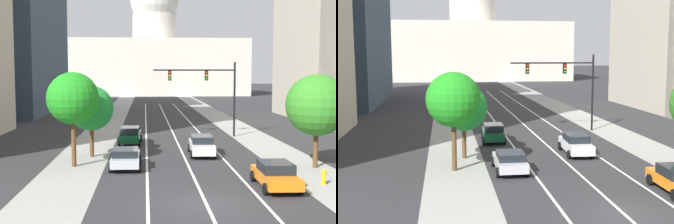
# 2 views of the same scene
# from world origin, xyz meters

# --- Properties ---
(ground_plane) EXTENTS (400.00, 400.00, 0.00)m
(ground_plane) POSITION_xyz_m (0.00, 40.00, 0.00)
(ground_plane) COLOR #2B2B2D
(sidewalk_left) EXTENTS (3.98, 130.00, 0.01)m
(sidewalk_left) POSITION_xyz_m (-7.68, 35.00, 0.01)
(sidewalk_left) COLOR gray
(sidewalk_left) RESTS_ON ground
(sidewalk_right) EXTENTS (3.98, 130.00, 0.01)m
(sidewalk_right) POSITION_xyz_m (7.68, 35.00, 0.01)
(sidewalk_right) COLOR gray
(sidewalk_right) RESTS_ON ground
(lane_stripe_left) EXTENTS (0.16, 90.00, 0.01)m
(lane_stripe_left) POSITION_xyz_m (-2.84, 25.00, 0.01)
(lane_stripe_left) COLOR white
(lane_stripe_left) RESTS_ON ground
(lane_stripe_center) EXTENTS (0.16, 90.00, 0.01)m
(lane_stripe_center) POSITION_xyz_m (0.00, 25.00, 0.01)
(lane_stripe_center) COLOR white
(lane_stripe_center) RESTS_ON ground
(lane_stripe_right) EXTENTS (0.16, 90.00, 0.01)m
(lane_stripe_right) POSITION_xyz_m (2.84, 25.00, 0.01)
(lane_stripe_right) COLOR white
(lane_stripe_right) RESTS_ON ground
(capitol_building) EXTENTS (52.32, 23.59, 35.44)m
(capitol_building) POSITION_xyz_m (0.00, 110.22, 10.89)
(capitol_building) COLOR beige
(capitol_building) RESTS_ON ground
(car_white) EXTENTS (2.09, 4.60, 1.54)m
(car_white) POSITION_xyz_m (1.42, 12.74, 0.80)
(car_white) COLOR silver
(car_white) RESTS_ON ground
(car_green) EXTENTS (2.11, 4.22, 1.59)m
(car_green) POSITION_xyz_m (-4.27, 18.32, 0.83)
(car_green) COLOR #14512D
(car_green) RESTS_ON ground
(car_silver) EXTENTS (2.05, 4.18, 1.35)m
(car_silver) POSITION_xyz_m (-4.26, 8.36, 0.72)
(car_silver) COLOR #B2B5BA
(car_silver) RESTS_ON ground
(traffic_signal_mast) EXTENTS (8.20, 0.39, 7.45)m
(traffic_signal_mast) POSITION_xyz_m (3.52, 22.66, 5.18)
(traffic_signal_mast) COLOR black
(traffic_signal_mast) RESTS_ON ground
(street_tree_mid_left) EXTENTS (3.38, 3.38, 5.41)m
(street_tree_mid_left) POSITION_xyz_m (-7.01, 12.50, 3.70)
(street_tree_mid_left) COLOR #51381E
(street_tree_mid_left) RESTS_ON ground
(street_tree_near_left) EXTENTS (3.54, 3.54, 6.43)m
(street_tree_near_left) POSITION_xyz_m (-7.81, 9.04, 4.64)
(street_tree_near_left) COLOR #51381E
(street_tree_near_left) RESTS_ON ground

